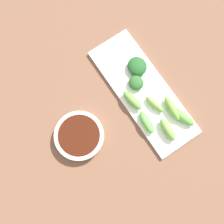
# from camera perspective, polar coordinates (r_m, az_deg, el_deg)

# --- Properties ---
(tabletop) EXTENTS (2.10, 2.10, 0.02)m
(tabletop) POSITION_cam_1_polar(r_m,az_deg,el_deg) (0.85, 0.98, -0.19)
(tabletop) COLOR brown
(tabletop) RESTS_ON ground
(sauce_bowl) EXTENTS (0.14, 0.14, 0.03)m
(sauce_bowl) POSITION_cam_1_polar(r_m,az_deg,el_deg) (0.81, -6.62, -4.85)
(sauce_bowl) COLOR silver
(sauce_bowl) RESTS_ON tabletop
(serving_plate) EXTENTS (0.14, 0.39, 0.01)m
(serving_plate) POSITION_cam_1_polar(r_m,az_deg,el_deg) (0.85, 6.32, 4.14)
(serving_plate) COLOR white
(serving_plate) RESTS_ON tabletop
(broccoli_stalk_0) EXTENTS (0.03, 0.07, 0.03)m
(broccoli_stalk_0) POSITION_cam_1_polar(r_m,az_deg,el_deg) (0.82, 11.22, -3.55)
(broccoli_stalk_0) COLOR #739F48
(broccoli_stalk_0) RESTS_ON serving_plate
(broccoli_leafy_1) EXTENTS (0.05, 0.05, 0.03)m
(broccoli_leafy_1) POSITION_cam_1_polar(r_m,az_deg,el_deg) (0.84, 4.93, 5.93)
(broccoli_leafy_1) COLOR #2B5C29
(broccoli_leafy_1) RESTS_ON serving_plate
(broccoli_stalk_2) EXTENTS (0.03, 0.08, 0.03)m
(broccoli_stalk_2) POSITION_cam_1_polar(r_m,az_deg,el_deg) (0.83, 12.11, 0.67)
(broccoli_stalk_2) COLOR #71A543
(broccoli_stalk_2) RESTS_ON serving_plate
(broccoli_leafy_3) EXTENTS (0.06, 0.06, 0.03)m
(broccoli_leafy_3) POSITION_cam_1_polar(r_m,az_deg,el_deg) (0.85, 5.13, 9.23)
(broccoli_leafy_3) COLOR #215424
(broccoli_leafy_3) RESTS_ON serving_plate
(broccoli_stalk_4) EXTENTS (0.03, 0.07, 0.03)m
(broccoli_stalk_4) POSITION_cam_1_polar(r_m,az_deg,el_deg) (0.81, 7.05, -2.10)
(broccoli_stalk_4) COLOR #60BC4D
(broccoli_stalk_4) RESTS_ON serving_plate
(broccoli_stalk_5) EXTENTS (0.05, 0.09, 0.03)m
(broccoli_stalk_5) POSITION_cam_1_polar(r_m,az_deg,el_deg) (0.83, 14.06, -0.85)
(broccoli_stalk_5) COLOR #5FA546
(broccoli_stalk_5) RESTS_ON serving_plate
(broccoli_stalk_6) EXTENTS (0.04, 0.07, 0.03)m
(broccoli_stalk_6) POSITION_cam_1_polar(r_m,az_deg,el_deg) (0.83, 8.65, 1.56)
(broccoli_stalk_6) COLOR #76A149
(broccoli_stalk_6) RESTS_ON serving_plate
(broccoli_stalk_7) EXTENTS (0.04, 0.08, 0.03)m
(broccoli_stalk_7) POSITION_cam_1_polar(r_m,az_deg,el_deg) (0.82, 4.04, 2.49)
(broccoli_stalk_7) COLOR #65A645
(broccoli_stalk_7) RESTS_ON serving_plate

